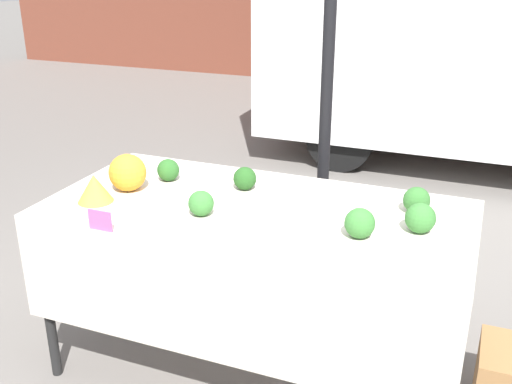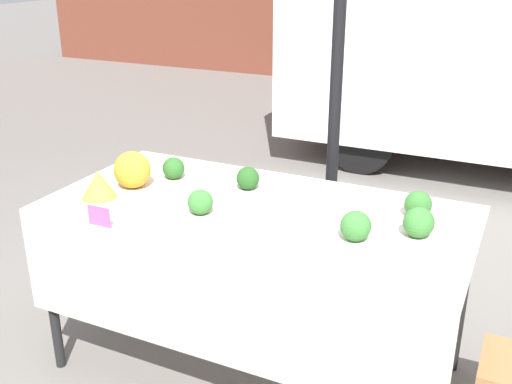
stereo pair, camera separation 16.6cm
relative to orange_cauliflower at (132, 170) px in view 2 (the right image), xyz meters
The scene contains 12 objects.
ground_plane 1.22m from the orange_cauliflower, ahead, with size 40.00×40.00×0.00m, color slate.
tent_pole 1.18m from the orange_cauliflower, 48.88° to the left, with size 0.07×0.07×2.23m.
market_table 0.71m from the orange_cauliflower, ahead, with size 2.00×0.99×0.91m.
orange_cauliflower is the anchor object (origin of this frame).
romanesco_head 0.20m from the orange_cauliflower, 109.50° to the right, with size 0.17×0.17×0.14m.
broccoli_head_0 0.50m from the orange_cauliflower, 16.65° to the right, with size 0.12×0.12×0.12m.
broccoli_head_1 0.23m from the orange_cauliflower, 58.54° to the left, with size 0.12×0.12×0.12m.
broccoli_head_2 1.43m from the orange_cauliflower, ahead, with size 0.13×0.13×0.13m.
broccoli_head_3 1.41m from the orange_cauliflower, 10.18° to the left, with size 0.12×0.12×0.12m.
broccoli_head_4 1.21m from the orange_cauliflower, ahead, with size 0.13×0.13×0.13m.
broccoli_head_5 0.59m from the orange_cauliflower, 22.79° to the left, with size 0.12×0.12×0.12m.
price_sign 0.48m from the orange_cauliflower, 71.54° to the right, with size 0.12×0.01×0.09m.
Camera 2 is at (1.11, -2.34, 2.03)m, focal length 42.00 mm.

